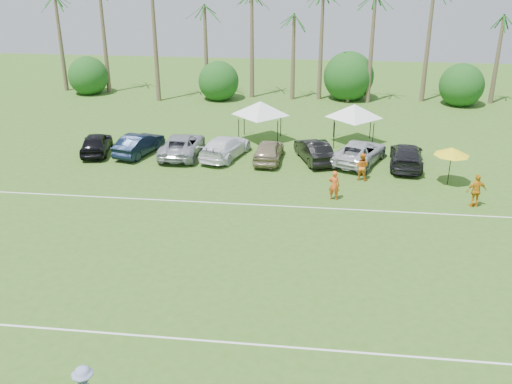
# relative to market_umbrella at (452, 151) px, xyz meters

# --- Properties ---
(ground) EXTENTS (120.00, 120.00, 0.00)m
(ground) POSITION_rel_market_umbrella_xyz_m (-11.40, -18.37, -2.07)
(ground) COLOR #365E1C
(ground) RESTS_ON ground
(field_lines) EXTENTS (80.00, 12.10, 0.01)m
(field_lines) POSITION_rel_market_umbrella_xyz_m (-11.40, -10.37, -2.07)
(field_lines) COLOR white
(field_lines) RESTS_ON ground
(palm_tree_0) EXTENTS (2.40, 2.40, 8.90)m
(palm_tree_0) POSITION_rel_market_umbrella_xyz_m (-33.40, 19.63, 5.41)
(palm_tree_0) COLOR brown
(palm_tree_0) RESTS_ON ground
(palm_tree_1) EXTENTS (2.40, 2.40, 9.90)m
(palm_tree_1) POSITION_rel_market_umbrella_xyz_m (-28.40, 19.63, 6.28)
(palm_tree_1) COLOR brown
(palm_tree_1) RESTS_ON ground
(palm_tree_4) EXTENTS (2.40, 2.40, 8.90)m
(palm_tree_4) POSITION_rel_market_umbrella_xyz_m (-15.40, 19.63, 5.41)
(palm_tree_4) COLOR brown
(palm_tree_4) RESTS_ON ground
(palm_tree_5) EXTENTS (2.40, 2.40, 9.90)m
(palm_tree_5) POSITION_rel_market_umbrella_xyz_m (-11.40, 19.63, 6.28)
(palm_tree_5) COLOR brown
(palm_tree_5) RESTS_ON ground
(palm_tree_8) EXTENTS (2.40, 2.40, 8.90)m
(palm_tree_8) POSITION_rel_market_umbrella_xyz_m (1.60, 19.63, 5.41)
(palm_tree_8) COLOR brown
(palm_tree_8) RESTS_ON ground
(palm_tree_9) EXTENTS (2.40, 2.40, 9.90)m
(palm_tree_9) POSITION_rel_market_umbrella_xyz_m (6.60, 19.63, 6.28)
(palm_tree_9) COLOR brown
(palm_tree_9) RESTS_ON ground
(bush_tree_0) EXTENTS (4.00, 4.00, 4.00)m
(bush_tree_0) POSITION_rel_market_umbrella_xyz_m (-30.40, 20.63, -0.27)
(bush_tree_0) COLOR brown
(bush_tree_0) RESTS_ON ground
(bush_tree_1) EXTENTS (4.00, 4.00, 4.00)m
(bush_tree_1) POSITION_rel_market_umbrella_xyz_m (-17.40, 20.63, -0.27)
(bush_tree_1) COLOR brown
(bush_tree_1) RESTS_ON ground
(bush_tree_2) EXTENTS (4.00, 4.00, 4.00)m
(bush_tree_2) POSITION_rel_market_umbrella_xyz_m (-5.40, 20.63, -0.27)
(bush_tree_2) COLOR brown
(bush_tree_2) RESTS_ON ground
(bush_tree_3) EXTENTS (4.00, 4.00, 4.00)m
(bush_tree_3) POSITION_rel_market_umbrella_xyz_m (4.60, 20.63, -0.27)
(bush_tree_3) COLOR brown
(bush_tree_3) RESTS_ON ground
(sideline_player_a) EXTENTS (0.68, 0.51, 1.70)m
(sideline_player_a) POSITION_rel_market_umbrella_xyz_m (-6.78, -3.08, -1.22)
(sideline_player_a) COLOR #E95819
(sideline_player_a) RESTS_ON ground
(sideline_player_b) EXTENTS (0.99, 0.87, 1.71)m
(sideline_player_b) POSITION_rel_market_umbrella_xyz_m (-5.12, 0.13, -1.22)
(sideline_player_b) COLOR orange
(sideline_player_b) RESTS_ON ground
(sideline_player_c) EXTENTS (1.17, 0.70, 1.87)m
(sideline_player_c) POSITION_rel_market_umbrella_xyz_m (0.83, -3.16, -1.14)
(sideline_player_c) COLOR orange
(sideline_player_c) RESTS_ON ground
(canopy_tent_left) EXTENTS (4.27, 4.27, 3.46)m
(canopy_tent_left) POSITION_rel_market_umbrella_xyz_m (-12.09, 7.02, 0.89)
(canopy_tent_left) COLOR black
(canopy_tent_left) RESTS_ON ground
(canopy_tent_right) EXTENTS (4.15, 4.15, 3.36)m
(canopy_tent_right) POSITION_rel_market_umbrella_xyz_m (-5.41, 7.30, 0.81)
(canopy_tent_right) COLOR black
(canopy_tent_right) RESTS_ON ground
(market_umbrella) EXTENTS (2.07, 2.07, 2.31)m
(market_umbrella) POSITION_rel_market_umbrella_xyz_m (0.00, 0.00, 0.00)
(market_umbrella) COLOR black
(market_umbrella) RESTS_ON ground
(parked_car_0) EXTENTS (2.53, 4.53, 1.46)m
(parked_car_0) POSITION_rel_market_umbrella_xyz_m (-22.94, 2.91, -1.34)
(parked_car_0) COLOR black
(parked_car_0) RESTS_ON ground
(parked_car_1) EXTENTS (2.61, 4.67, 1.46)m
(parked_car_1) POSITION_rel_market_umbrella_xyz_m (-19.97, 3.12, -1.34)
(parked_car_1) COLOR black
(parked_car_1) RESTS_ON ground
(parked_car_2) EXTENTS (2.50, 5.28, 1.46)m
(parked_car_2) POSITION_rel_market_umbrella_xyz_m (-17.00, 3.23, -1.34)
(parked_car_2) COLOR #9699A4
(parked_car_2) RESTS_ON ground
(parked_car_3) EXTENTS (3.32, 5.39, 1.46)m
(parked_car_3) POSITION_rel_market_umbrella_xyz_m (-14.02, 3.21, -1.34)
(parked_car_3) COLOR white
(parked_car_3) RESTS_ON ground
(parked_car_4) EXTENTS (1.87, 4.33, 1.46)m
(parked_car_4) POSITION_rel_market_umbrella_xyz_m (-11.05, 2.82, -1.34)
(parked_car_4) COLOR gray
(parked_car_4) RESTS_ON ground
(parked_car_5) EXTENTS (2.94, 4.68, 1.46)m
(parked_car_5) POSITION_rel_market_umbrella_xyz_m (-8.08, 3.17, -1.34)
(parked_car_5) COLOR black
(parked_car_5) RESTS_ON ground
(parked_car_6) EXTENTS (4.21, 5.77, 1.46)m
(parked_car_6) POSITION_rel_market_umbrella_xyz_m (-5.11, 3.22, -1.34)
(parked_car_6) COLOR silver
(parked_car_6) RESTS_ON ground
(parked_car_7) EXTENTS (2.53, 5.20, 1.46)m
(parked_car_7) POSITION_rel_market_umbrella_xyz_m (-2.14, 2.89, -1.34)
(parked_car_7) COLOR black
(parked_car_7) RESTS_ON ground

